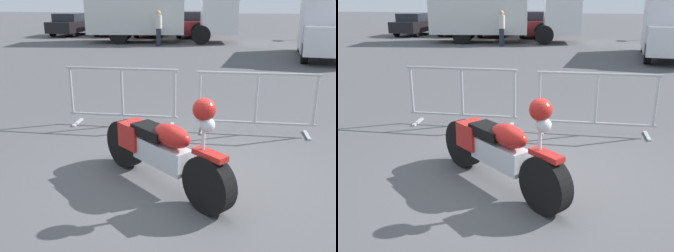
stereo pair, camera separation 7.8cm
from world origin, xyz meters
The scene contains 11 objects.
ground_plane centered at (0.00, 0.00, 0.00)m, with size 120.00×120.00×0.00m, color #4C4C4F.
motorcycle centered at (-0.45, -0.31, 0.48)m, with size 1.85×1.53×1.26m.
crowd_barrier_near centered at (-1.62, 1.85, 0.55)m, with size 2.01×0.52×1.07m.
crowd_barrier_far centered at (0.73, 1.85, 0.55)m, with size 2.01×0.52×1.07m.
box_truck centered at (-4.19, 15.61, 1.64)m, with size 7.95×3.37×2.98m.
delivery_van centered at (3.71, 11.56, 1.24)m, with size 2.43×5.17×2.31m.
parked_car_black centered at (-10.30, 18.72, 0.69)m, with size 1.75×4.07×1.37m.
parked_car_red centered at (-7.68, 19.36, 0.71)m, with size 1.79×4.17×1.40m.
parked_car_tan centered at (-5.05, 19.21, 0.73)m, with size 1.84×4.29×1.44m.
parked_car_maroon centered at (-2.43, 19.32, 0.76)m, with size 1.92×4.47×1.50m.
pedestrian centered at (-3.58, 13.95, 0.92)m, with size 0.45×0.45×1.69m.
Camera 1 is at (0.42, -4.41, 2.21)m, focal length 40.00 mm.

